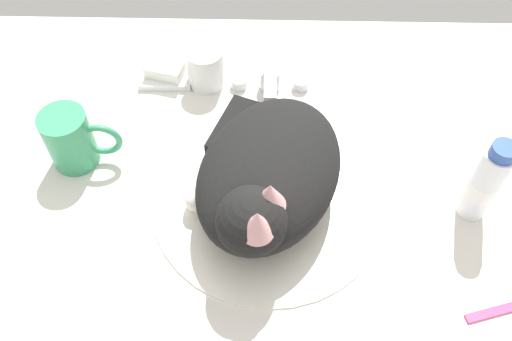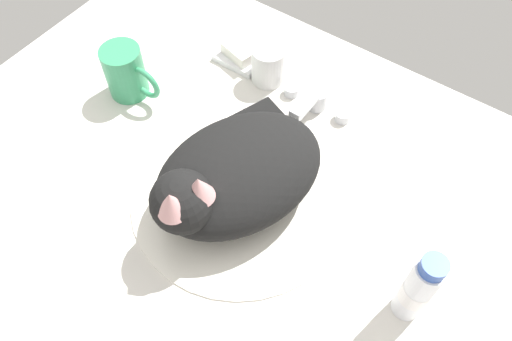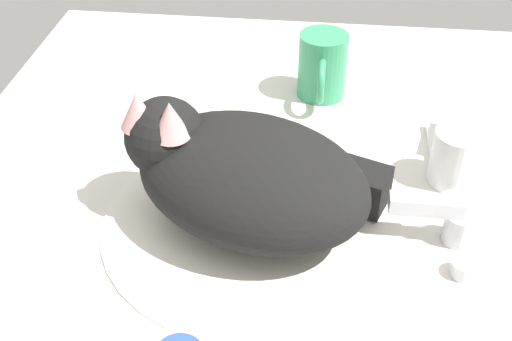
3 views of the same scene
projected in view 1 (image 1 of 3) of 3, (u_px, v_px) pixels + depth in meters
ground_plane at (268, 204)px, 83.67cm from camera, size 110.00×82.50×3.00cm
sink_basin at (269, 197)px, 82.19cm from camera, size 34.81×34.81×0.65cm
faucet at (270, 81)px, 93.44cm from camera, size 13.50×9.90×5.79cm
cat at (265, 177)px, 76.19cm from camera, size 27.29×31.99×15.32cm
coffee_mug at (72, 139)px, 82.92cm from camera, size 11.55×7.12×9.75cm
rinse_cup at (205, 68)px, 93.81cm from camera, size 6.25×6.25×7.21cm
soap_dish at (166, 76)px, 96.88cm from camera, size 9.00×6.40×1.20cm
soap_bar at (165, 69)px, 95.50cm from camera, size 7.30×5.67×2.22cm
toothpaste_bottle at (485, 183)px, 75.57cm from camera, size 4.06×4.06×14.98cm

